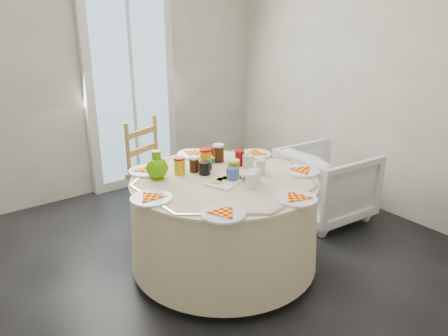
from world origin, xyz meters
TOP-DOWN VIEW (x-y plane):
  - floor at (0.00, 0.00)m, footprint 4.00×4.00m
  - wall_back at (0.00, 2.00)m, footprint 4.00×0.02m
  - wall_right at (2.00, 0.00)m, footprint 0.02×4.00m
  - glass_door at (0.40, 1.95)m, footprint 1.00×0.08m
  - table at (0.15, 0.01)m, footprint 1.36×1.36m
  - wooden_chair at (0.16, 0.99)m, footprint 0.54×0.52m
  - armchair at (1.42, 0.11)m, footprint 0.72×0.77m
  - place_settings at (0.15, 0.01)m, footprint 1.52×1.52m
  - jar_cluster at (0.17, 0.21)m, footprint 0.59×0.40m
  - butter_tub at (0.31, 0.35)m, footprint 0.12×0.09m
  - green_pitcher at (-0.22, 0.29)m, footprint 0.16×0.16m
  - cheese_platter at (0.14, -0.05)m, footprint 0.36×0.29m
  - mugs_glasses at (0.27, 0.04)m, footprint 0.84×0.84m

SIDE VIEW (x-z plane):
  - floor at x=0.00m, z-range 0.00..0.00m
  - table at x=0.15m, z-range 0.03..0.72m
  - armchair at x=1.42m, z-range 0.02..0.76m
  - wooden_chair at x=0.16m, z-range 0.00..0.94m
  - place_settings at x=0.15m, z-range 0.76..0.78m
  - cheese_platter at x=0.14m, z-range 0.75..0.79m
  - butter_tub at x=0.31m, z-range 0.76..0.81m
  - mugs_glasses at x=0.27m, z-range 0.75..0.87m
  - jar_cluster at x=0.17m, z-range 0.74..0.90m
  - green_pitcher at x=-0.22m, z-range 0.77..0.97m
  - glass_door at x=0.40m, z-range 0.00..2.10m
  - wall_back at x=0.00m, z-range 0.00..2.60m
  - wall_right at x=2.00m, z-range 0.00..2.60m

